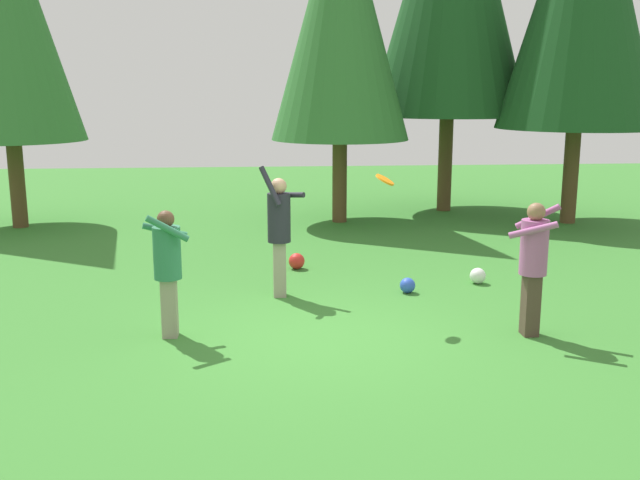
{
  "coord_description": "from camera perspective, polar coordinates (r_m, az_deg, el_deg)",
  "views": [
    {
      "loc": [
        -0.74,
        -8.67,
        3.06
      ],
      "look_at": [
        0.05,
        0.85,
        1.05
      ],
      "focal_mm": 40.76,
      "sensor_mm": 36.0,
      "label": 1
    }
  ],
  "objects": [
    {
      "name": "tree_far_left",
      "position": [
        17.39,
        -23.69,
        16.31
      ],
      "size": [
        3.14,
        3.14,
        7.51
      ],
      "color": "brown",
      "rests_on": "ground_plane"
    },
    {
      "name": "tree_center",
      "position": [
        16.72,
        1.62,
        17.32
      ],
      "size": [
        3.11,
        3.11,
        7.43
      ],
      "color": "brown",
      "rests_on": "ground_plane"
    },
    {
      "name": "ground_plane",
      "position": [
        9.22,
        0.14,
        -7.49
      ],
      "size": [
        40.0,
        40.0,
        0.0
      ],
      "primitive_type": "plane",
      "color": "#387A2D"
    },
    {
      "name": "person_thrower",
      "position": [
        10.68,
        -3.23,
        1.1
      ],
      "size": [
        0.69,
        0.69,
        1.96
      ],
      "rotation": [
        0.0,
        0.0,
        -0.68
      ],
      "color": "gray",
      "rests_on": "ground_plane"
    },
    {
      "name": "ball_red",
      "position": [
        12.47,
        -1.85,
        -1.67
      ],
      "size": [
        0.28,
        0.28,
        0.28
      ],
      "primitive_type": "sphere",
      "color": "red",
      "rests_on": "ground_plane"
    },
    {
      "name": "person_bystander",
      "position": [
        9.12,
        -11.88,
        -1.77
      ],
      "size": [
        0.62,
        0.58,
        1.6
      ],
      "rotation": [
        0.0,
        0.0,
        0.21
      ],
      "color": "gray",
      "rests_on": "ground_plane"
    },
    {
      "name": "ball_white",
      "position": [
        11.82,
        12.28,
        -2.76
      ],
      "size": [
        0.25,
        0.25,
        0.25
      ],
      "primitive_type": "sphere",
      "color": "white",
      "rests_on": "ground_plane"
    },
    {
      "name": "frisbee",
      "position": [
        9.6,
        5.12,
        4.73
      ],
      "size": [
        0.32,
        0.34,
        0.15
      ],
      "color": "orange"
    },
    {
      "name": "person_catcher",
      "position": [
        9.35,
        16.41,
        -1.32
      ],
      "size": [
        0.72,
        0.69,
        1.69
      ],
      "rotation": [
        0.0,
        0.0,
        2.66
      ],
      "color": "#4C382D",
      "rests_on": "ground_plane"
    },
    {
      "name": "ball_blue",
      "position": [
        11.11,
        6.89,
        -3.56
      ],
      "size": [
        0.24,
        0.24,
        0.24
      ],
      "primitive_type": "sphere",
      "color": "blue",
      "rests_on": "ground_plane"
    }
  ]
}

